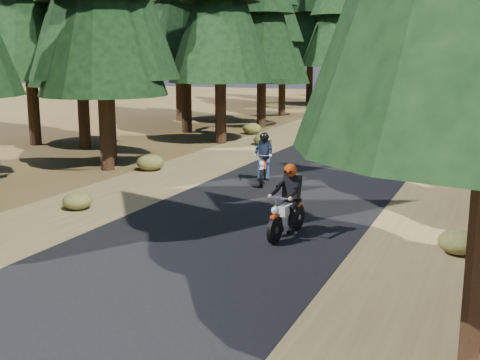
% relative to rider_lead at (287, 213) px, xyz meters
% --- Properties ---
extents(ground, '(120.00, 120.00, 0.00)m').
position_rel_rider_lead_xyz_m(ground, '(-1.41, -0.92, -0.56)').
color(ground, '#463219').
rests_on(ground, ground).
extents(road, '(6.00, 100.00, 0.01)m').
position_rel_rider_lead_xyz_m(road, '(-1.41, 4.08, -0.55)').
color(road, black).
rests_on(road, ground).
extents(shoulder_l, '(3.20, 100.00, 0.01)m').
position_rel_rider_lead_xyz_m(shoulder_l, '(-6.01, 4.08, -0.56)').
color(shoulder_l, brown).
rests_on(shoulder_l, ground).
extents(shoulder_r, '(3.20, 100.00, 0.01)m').
position_rel_rider_lead_xyz_m(shoulder_r, '(3.19, 4.08, -0.56)').
color(shoulder_r, brown).
rests_on(shoulder_r, ground).
extents(understory_shrubs, '(14.66, 29.88, 0.59)m').
position_rel_rider_lead_xyz_m(understory_shrubs, '(-1.10, 5.79, -0.29)').
color(understory_shrubs, '#474C1E').
rests_on(understory_shrubs, ground).
extents(rider_lead, '(0.75, 1.91, 1.66)m').
position_rel_rider_lead_xyz_m(rider_lead, '(0.00, 0.00, 0.00)').
color(rider_lead, silver).
rests_on(rider_lead, road).
extents(rider_follow, '(1.02, 1.91, 1.63)m').
position_rel_rider_lead_xyz_m(rider_follow, '(-2.59, 5.22, -0.01)').
color(rider_follow, '#A92A0B').
rests_on(rider_follow, road).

